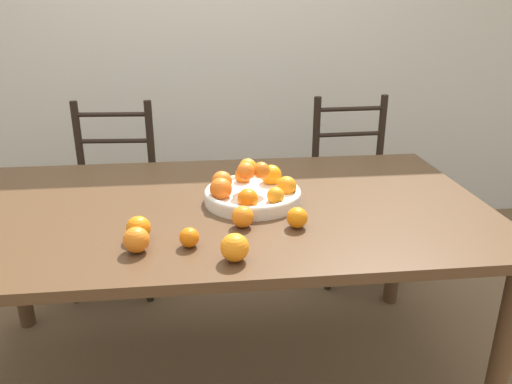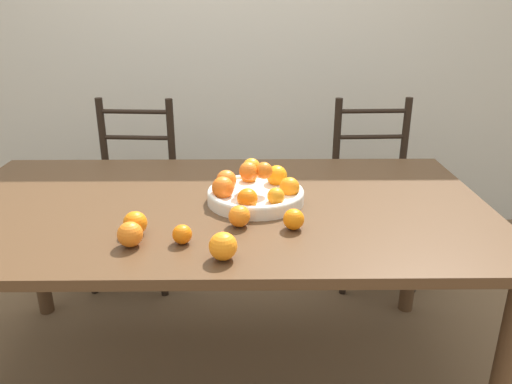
# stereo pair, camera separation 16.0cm
# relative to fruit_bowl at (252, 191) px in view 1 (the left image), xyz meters

# --- Properties ---
(ground_plane) EXTENTS (12.00, 12.00, 0.00)m
(ground_plane) POSITION_rel_fruit_bowl_xyz_m (-0.14, -0.01, -0.81)
(ground_plane) COLOR brown
(wall_back) EXTENTS (8.00, 0.06, 2.60)m
(wall_back) POSITION_rel_fruit_bowl_xyz_m (-0.14, 1.56, 0.49)
(wall_back) COLOR beige
(wall_back) RESTS_ON ground_plane
(dining_table) EXTENTS (1.97, 1.07, 0.77)m
(dining_table) POSITION_rel_fruit_bowl_xyz_m (-0.14, -0.01, -0.12)
(dining_table) COLOR #4C331E
(dining_table) RESTS_ON ground_plane
(fruit_bowl) EXTENTS (0.35, 0.35, 0.16)m
(fruit_bowl) POSITION_rel_fruit_bowl_xyz_m (0.00, 0.00, 0.00)
(fruit_bowl) COLOR silver
(fruit_bowl) RESTS_ON dining_table
(orange_loose_0) EXTENTS (0.08, 0.08, 0.08)m
(orange_loose_0) POSITION_rel_fruit_bowl_xyz_m (-0.38, -0.27, -0.00)
(orange_loose_0) COLOR orange
(orange_loose_0) RESTS_ON dining_table
(orange_loose_1) EXTENTS (0.07, 0.07, 0.07)m
(orange_loose_1) POSITION_rel_fruit_bowl_xyz_m (-0.05, -0.21, -0.01)
(orange_loose_1) COLOR orange
(orange_loose_1) RESTS_ON dining_table
(orange_loose_2) EXTENTS (0.06, 0.06, 0.06)m
(orange_loose_2) POSITION_rel_fruit_bowl_xyz_m (-0.22, -0.33, -0.01)
(orange_loose_2) COLOR orange
(orange_loose_2) RESTS_ON dining_table
(orange_loose_3) EXTENTS (0.08, 0.08, 0.08)m
(orange_loose_3) POSITION_rel_fruit_bowl_xyz_m (-0.09, -0.44, -0.00)
(orange_loose_3) COLOR orange
(orange_loose_3) RESTS_ON dining_table
(orange_loose_4) EXTENTS (0.07, 0.07, 0.07)m
(orange_loose_4) POSITION_rel_fruit_bowl_xyz_m (0.12, -0.24, -0.01)
(orange_loose_4) COLOR orange
(orange_loose_4) RESTS_ON dining_table
(orange_loose_5) EXTENTS (0.08, 0.08, 0.08)m
(orange_loose_5) POSITION_rel_fruit_bowl_xyz_m (-0.38, -0.35, -0.00)
(orange_loose_5) COLOR orange
(orange_loose_5) RESTS_ON dining_table
(chair_left) EXTENTS (0.45, 0.43, 0.97)m
(chair_left) POSITION_rel_fruit_bowl_xyz_m (-0.65, 0.82, -0.34)
(chair_left) COLOR black
(chair_left) RESTS_ON ground_plane
(chair_right) EXTENTS (0.44, 0.42, 0.97)m
(chair_right) POSITION_rel_fruit_bowl_xyz_m (0.65, 0.82, -0.34)
(chair_right) COLOR black
(chair_right) RESTS_ON ground_plane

